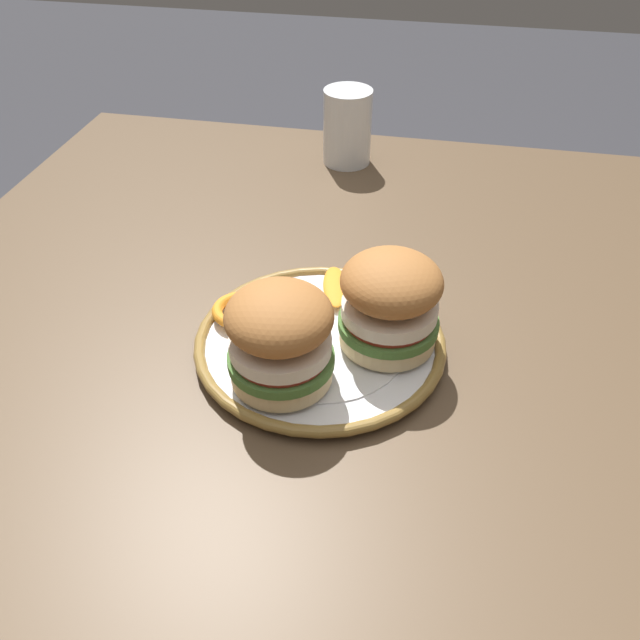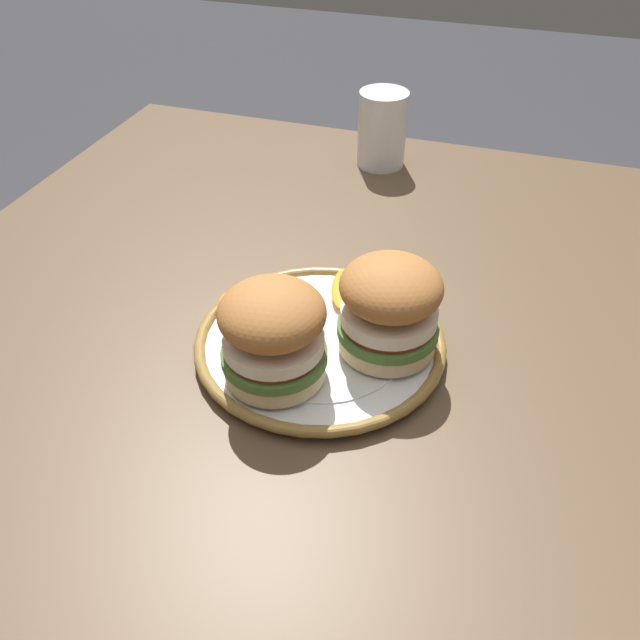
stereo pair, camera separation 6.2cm
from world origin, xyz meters
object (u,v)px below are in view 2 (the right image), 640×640
Objects in this scene: dinner_plate at (320,343)px; sandwich_half_left at (390,306)px; dining_table at (320,423)px; sandwich_half_right at (273,333)px; drinking_glass at (382,134)px.

sandwich_half_left reaches higher than dinner_plate.
dinner_plate is 0.09m from sandwich_half_left.
dinner_plate is at bearing 18.11° from dining_table.
sandwich_half_right reaches higher than dinner_plate.
sandwich_half_left is at bearing -83.01° from dinner_plate.
dining_table is 0.18m from sandwich_half_left.
dinner_plate is at bearing 96.99° from sandwich_half_left.
drinking_glass is at bearing 6.47° from dining_table.
sandwich_half_left reaches higher than drinking_glass.
dining_table is at bearing -161.89° from dinner_plate.
dining_table is at bearing 112.46° from sandwich_half_left.
sandwich_half_left is 1.05× the size of sandwich_half_right.
dinner_plate is 0.09m from sandwich_half_right.
sandwich_half_right is 1.18× the size of drinking_glass.
drinking_glass is (0.44, 0.12, -0.02)m from sandwich_half_left.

